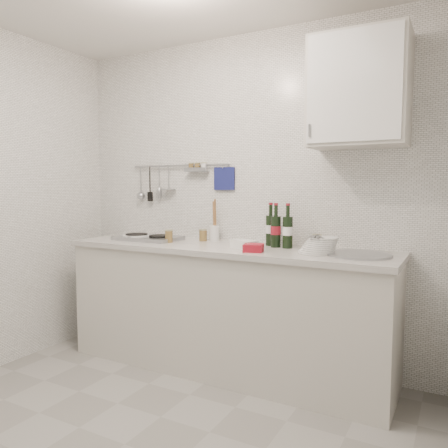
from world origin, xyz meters
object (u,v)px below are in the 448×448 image
plate_stack_hob (136,237)px  wine_bottles (278,225)px  plate_stack_sink (319,246)px  wall_cabinet (359,91)px  utensil_crock (214,231)px

plate_stack_hob → wine_bottles: size_ratio=0.79×
plate_stack_hob → plate_stack_sink: 1.52m
wall_cabinet → plate_stack_hob: bearing=-175.3°
plate_stack_hob → utensil_crock: bearing=21.6°
plate_stack_hob → wine_bottles: (1.18, 0.14, 0.14)m
wine_bottles → plate_stack_hob: bearing=-173.1°
wine_bottles → utensil_crock: size_ratio=0.94×
plate_stack_sink → wine_bottles: size_ratio=0.80×
wine_bottles → plate_stack_sink: bearing=-23.8°
wall_cabinet → wine_bottles: wall_cabinet is taller
plate_stack_hob → plate_stack_sink: bearing=-0.4°
wall_cabinet → plate_stack_sink: 1.01m
plate_stack_hob → wine_bottles: bearing=6.9°
wall_cabinet → utensil_crock: wall_cabinet is taller
plate_stack_sink → wine_bottles: (-0.35, 0.15, 0.10)m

